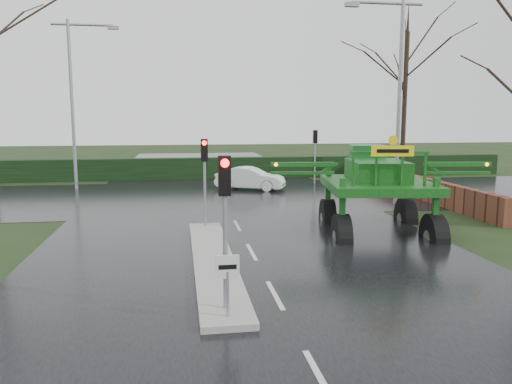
{
  "coord_description": "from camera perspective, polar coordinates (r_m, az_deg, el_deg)",
  "views": [
    {
      "loc": [
        -2.24,
        -11.49,
        4.32
      ],
      "look_at": [
        0.13,
        3.87,
        2.0
      ],
      "focal_mm": 35.0,
      "sensor_mm": 36.0,
      "label": 1
    }
  ],
  "objects": [
    {
      "name": "keep_left_sign",
      "position": [
        10.55,
        -3.27,
        -9.53
      ],
      "size": [
        0.5,
        0.07,
        1.35
      ],
      "color": "gray",
      "rests_on": "ground"
    },
    {
      "name": "brick_wall",
      "position": [
        30.53,
        15.99,
        1.16
      ],
      "size": [
        0.4,
        20.0,
        1.2
      ],
      "primitive_type": "cube",
      "color": "#592D1E",
      "rests_on": "ground"
    },
    {
      "name": "street_light_left_far",
      "position": [
        32.09,
        -19.82,
        10.98
      ],
      "size": [
        3.85,
        0.3,
        10.0
      ],
      "color": "gray",
      "rests_on": "ground"
    },
    {
      "name": "white_sedan",
      "position": [
        30.12,
        -0.66,
        0.25
      ],
      "size": [
        4.35,
        2.92,
        1.36
      ],
      "primitive_type": "imported",
      "rotation": [
        0.0,
        0.0,
        1.17
      ],
      "color": "white",
      "rests_on": "ground"
    },
    {
      "name": "traffic_signal_far",
      "position": [
        32.73,
        6.77,
        5.41
      ],
      "size": [
        0.26,
        0.33,
        3.52
      ],
      "rotation": [
        0.0,
        0.0,
        3.14
      ],
      "color": "gray",
      "rests_on": "ground"
    },
    {
      "name": "street_light_right",
      "position": [
        25.76,
        15.5,
        11.91
      ],
      "size": [
        3.85,
        0.3,
        10.0
      ],
      "color": "gray",
      "rests_on": "ground"
    },
    {
      "name": "tree_right_far",
      "position": [
        35.95,
        16.69,
        11.62
      ],
      "size": [
        7.0,
        7.0,
        12.05
      ],
      "color": "black",
      "rests_on": "ground"
    },
    {
      "name": "ground",
      "position": [
        12.48,
        2.17,
        -11.77
      ],
      "size": [
        140.0,
        140.0,
        0.0
      ],
      "primitive_type": "plane",
      "color": "black",
      "rests_on": "ground"
    },
    {
      "name": "median_island",
      "position": [
        15.13,
        -4.89,
        -7.8
      ],
      "size": [
        1.2,
        10.0,
        0.16
      ],
      "primitive_type": "cube",
      "color": "gray",
      "rests_on": "ground"
    },
    {
      "name": "hedge_row",
      "position": [
        35.74,
        -5.13,
        2.73
      ],
      "size": [
        44.0,
        0.9,
        1.5
      ],
      "primitive_type": "cube",
      "color": "black",
      "rests_on": "ground"
    },
    {
      "name": "traffic_signal_mid",
      "position": [
        19.08,
        -5.91,
        3.25
      ],
      "size": [
        0.26,
        0.33,
        3.52
      ],
      "color": "gray",
      "rests_on": "ground"
    },
    {
      "name": "road_cross",
      "position": [
        27.92,
        -4.05,
        -0.42
      ],
      "size": [
        80.0,
        12.0,
        0.02
      ],
      "primitive_type": "cube",
      "color": "black",
      "rests_on": "ground"
    },
    {
      "name": "road_main",
      "position": [
        22.03,
        -2.76,
        -2.81
      ],
      "size": [
        14.0,
        80.0,
        0.02
      ],
      "primitive_type": "cube",
      "color": "black",
      "rests_on": "ground"
    },
    {
      "name": "traffic_signal_near",
      "position": [
        10.67,
        -3.59,
        -0.86
      ],
      "size": [
        0.26,
        0.33,
        3.52
      ],
      "color": "gray",
      "rests_on": "ground"
    },
    {
      "name": "crop_sprayer",
      "position": [
        18.01,
        9.79,
        1.59
      ],
      "size": [
        8.24,
        5.66,
        4.64
      ],
      "rotation": [
        0.0,
        0.0,
        -0.14
      ],
      "color": "black",
      "rests_on": "ground"
    }
  ]
}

